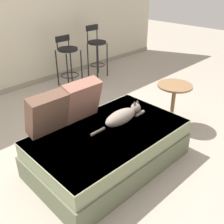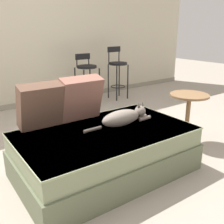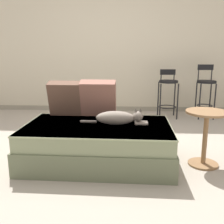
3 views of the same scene
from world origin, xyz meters
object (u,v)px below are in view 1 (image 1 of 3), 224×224
(throw_pillow_corner, at_px, (48,113))
(side_table, at_px, (173,100))
(couch, at_px, (109,148))
(cat, at_px, (123,116))
(bar_stool_by_doorway, at_px, (97,48))
(throw_pillow_middle, at_px, (81,100))
(bar_stool_near_window, at_px, (68,57))

(throw_pillow_corner, xyz_separation_m, side_table, (1.58, -0.42, -0.26))
(couch, bearing_deg, cat, 3.22)
(throw_pillow_corner, relative_size, bar_stool_by_doorway, 0.44)
(couch, relative_size, throw_pillow_middle, 3.64)
(throw_pillow_middle, xyz_separation_m, side_table, (1.18, -0.41, -0.26))
(bar_stool_near_window, xyz_separation_m, bar_stool_by_doorway, (0.68, 0.00, 0.04))
(couch, relative_size, throw_pillow_corner, 3.77)
(couch, xyz_separation_m, bar_stool_near_window, (1.08, 2.10, 0.31))
(throw_pillow_middle, relative_size, bar_stool_by_doorway, 0.46)
(bar_stool_near_window, bearing_deg, throw_pillow_corner, -131.64)
(throw_pillow_middle, height_order, bar_stool_by_doorway, bar_stool_by_doorway)
(throw_pillow_middle, distance_m, cat, 0.48)
(bar_stool_near_window, relative_size, side_table, 1.47)
(side_table, bearing_deg, bar_stool_near_window, 92.01)
(side_table, bearing_deg, throw_pillow_corner, 165.02)
(couch, xyz_separation_m, throw_pillow_middle, (-0.03, 0.39, 0.44))
(cat, bearing_deg, side_table, -2.40)
(bar_stool_near_window, bearing_deg, throw_pillow_middle, -123.00)
(cat, relative_size, side_table, 1.23)
(couch, bearing_deg, bar_stool_by_doorway, 49.99)
(couch, distance_m, bar_stool_near_window, 2.38)
(throw_pillow_middle, distance_m, bar_stool_by_doorway, 2.48)
(cat, distance_m, bar_stool_near_window, 2.25)
(throw_pillow_middle, height_order, side_table, throw_pillow_middle)
(cat, relative_size, bar_stool_near_window, 0.84)
(throw_pillow_corner, xyz_separation_m, bar_stool_near_window, (1.51, 1.70, -0.12))
(throw_pillow_corner, relative_size, cat, 0.58)
(bar_stool_near_window, bearing_deg, side_table, -87.99)
(throw_pillow_corner, bearing_deg, couch, -42.60)
(bar_stool_near_window, height_order, side_table, bar_stool_near_window)
(cat, height_order, side_table, cat)
(cat, xyz_separation_m, bar_stool_near_window, (0.86, 2.08, 0.02))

